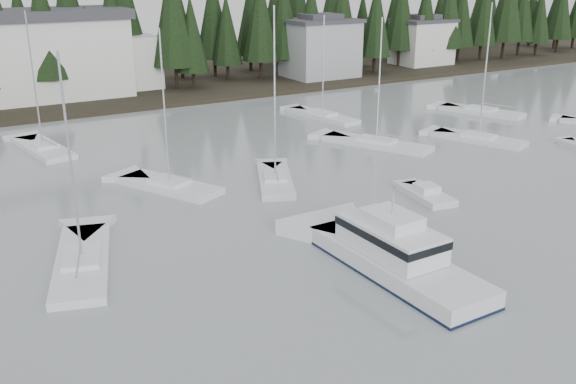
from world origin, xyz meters
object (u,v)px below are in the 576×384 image
at_px(house_east_b, 422,41).
at_px(sailboat_2, 376,145).
at_px(sailboat_6, 170,188).
at_px(sailboat_11, 322,117).
at_px(house_east_a, 320,47).
at_px(harbor_inn, 43,55).
at_px(sailboat_7, 478,141).
at_px(runabout_1, 426,196).
at_px(sailboat_0, 275,182).
at_px(sailboat_5, 43,150).
at_px(sailboat_1, 481,113).
at_px(cabin_cruiser_center, 394,258).
at_px(sailboat_8, 83,265).

height_order(house_east_b, sailboat_2, sailboat_2).
height_order(sailboat_6, sailboat_11, sailboat_6).
relative_size(house_east_a, harbor_inn, 0.36).
xyz_separation_m(house_east_a, sailboat_2, (-16.13, -34.56, -4.85)).
height_order(harbor_inn, sailboat_7, sailboat_7).
height_order(house_east_b, sailboat_6, sailboat_6).
bearing_deg(runabout_1, sailboat_0, 52.18).
relative_size(sailboat_5, sailboat_11, 1.11).
relative_size(sailboat_0, sailboat_11, 1.20).
distance_m(sailboat_6, sailboat_7, 31.68).
xyz_separation_m(sailboat_1, runabout_1, (-25.41, -18.63, 0.07)).
distance_m(sailboat_1, sailboat_6, 41.88).
distance_m(house_east_b, sailboat_1, 36.82).
xyz_separation_m(sailboat_1, sailboat_2, (-19.53, -5.07, -0.01)).
distance_m(cabin_cruiser_center, sailboat_7, 31.46).
distance_m(sailboat_8, runabout_1, 25.20).
xyz_separation_m(sailboat_0, sailboat_11, (16.09, 17.47, -0.03)).
bearing_deg(runabout_1, sailboat_11, -7.57).
distance_m(sailboat_0, sailboat_2, 14.78).
distance_m(sailboat_2, sailboat_5, 31.72).
bearing_deg(sailboat_6, cabin_cruiser_center, 170.19).
height_order(sailboat_8, runabout_1, sailboat_8).
bearing_deg(sailboat_5, house_east_a, -74.72).
distance_m(house_east_b, sailboat_8, 84.69).
xyz_separation_m(house_east_a, harbor_inn, (-38.96, 4.34, 0.87)).
height_order(sailboat_1, sailboat_8, sailboat_1).
xyz_separation_m(sailboat_5, sailboat_8, (-2.89, -26.76, -0.01)).
bearing_deg(sailboat_6, house_east_a, -72.37).
relative_size(sailboat_1, sailboat_6, 1.03).
height_order(harbor_inn, sailboat_5, sailboat_5).
bearing_deg(sailboat_0, sailboat_8, 138.74).
distance_m(house_east_a, house_east_b, 22.10).
xyz_separation_m(cabin_cruiser_center, sailboat_2, (15.87, 21.93, -0.74)).
distance_m(sailboat_0, sailboat_1, 34.94).
relative_size(sailboat_1, sailboat_5, 0.99).
height_order(cabin_cruiser_center, sailboat_8, sailboat_8).
distance_m(house_east_a, sailboat_2, 38.44).
bearing_deg(cabin_cruiser_center, sailboat_1, -53.77).
distance_m(sailboat_6, sailboat_11, 27.91).
bearing_deg(house_east_a, harbor_inn, 173.64).
distance_m(cabin_cruiser_center, sailboat_1, 44.53).
xyz_separation_m(sailboat_11, runabout_1, (-7.99, -26.22, 0.07)).
relative_size(sailboat_2, sailboat_6, 0.98).
distance_m(sailboat_8, sailboat_11, 41.39).
distance_m(house_east_b, sailboat_11, 43.44).
distance_m(sailboat_6, sailboat_8, 13.90).
height_order(house_east_b, sailboat_11, sailboat_11).
distance_m(sailboat_0, sailboat_5, 24.06).
distance_m(house_east_a, sailboat_8, 66.54).
bearing_deg(sailboat_7, sailboat_2, 48.15).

